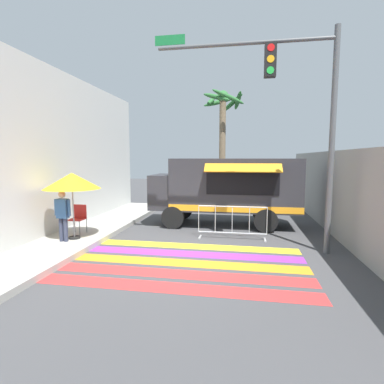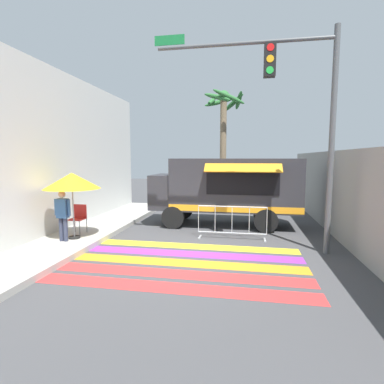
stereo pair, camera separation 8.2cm
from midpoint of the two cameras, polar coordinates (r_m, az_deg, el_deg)
name	(u,v)px [view 1 (the left image)]	position (r m, az deg, el deg)	size (l,w,h in m)	color
ground_plane	(189,253)	(8.84, -0.85, -11.58)	(60.00, 60.00, 0.00)	#424244
sidewalk_left	(30,242)	(10.96, -28.62, -8.34)	(4.40, 16.00, 0.17)	#A8A59E
building_left_facade	(28,152)	(10.56, -28.94, 6.61)	(0.25, 16.00, 5.82)	silver
concrete_wall_right	(336,193)	(11.76, 25.52, -0.21)	(0.20, 16.00, 3.00)	gray
crosswalk_painted	(183,263)	(8.07, -1.98, -13.34)	(6.40, 3.60, 0.01)	red
food_truck	(224,186)	(12.18, 5.86, 1.11)	(5.89, 2.51, 2.72)	#2D2D33
traffic_signal_pole	(295,100)	(9.20, 18.75, 16.32)	(5.15, 0.29, 6.32)	#515456
patio_umbrella	(72,181)	(10.15, -22.11, 1.93)	(1.75, 1.75, 2.11)	black
folding_chair	(78,216)	(11.01, -21.04, -4.31)	(0.47, 0.47, 0.98)	#4C4C51
vendor_person	(63,213)	(10.05, -23.62, -3.74)	(0.53, 0.21, 1.57)	#2D3347
barricade_front	(232,222)	(10.28, 7.42, -5.76)	(2.32, 0.44, 1.13)	#B7BABF
palm_tree	(223,126)	(16.51, 5.80, 12.46)	(2.34, 2.48, 6.30)	#7A664C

